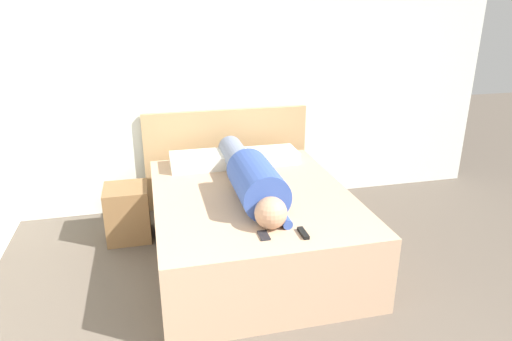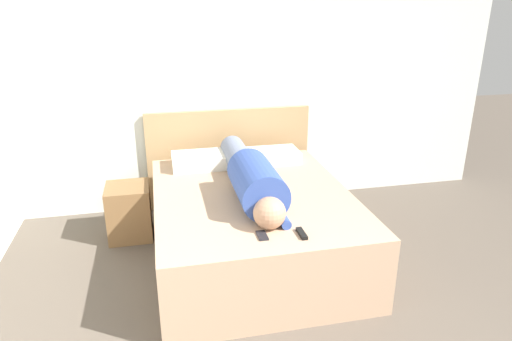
% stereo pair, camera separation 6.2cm
% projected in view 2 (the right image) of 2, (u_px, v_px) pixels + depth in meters
% --- Properties ---
extents(wall_back, '(5.61, 0.06, 2.60)m').
position_uv_depth(wall_back, '(236.00, 82.00, 4.62)').
color(wall_back, silver).
rests_on(wall_back, ground_plane).
extents(bed, '(1.58, 1.98, 0.59)m').
position_uv_depth(bed, '(252.00, 225.00, 3.85)').
color(bed, tan).
rests_on(bed, ground_plane).
extents(headboard, '(1.70, 0.04, 1.03)m').
position_uv_depth(headboard, '(229.00, 158.00, 4.81)').
color(headboard, tan).
rests_on(headboard, ground_plane).
extents(nightstand, '(0.39, 0.40, 0.50)m').
position_uv_depth(nightstand, '(129.00, 211.00, 4.20)').
color(nightstand, brown).
rests_on(nightstand, ground_plane).
extents(person_lying, '(0.35, 1.64, 0.35)m').
position_uv_depth(person_lying, '(252.00, 177.00, 3.65)').
color(person_lying, tan).
rests_on(person_lying, bed).
extents(pillow_near_headboard, '(0.56, 0.35, 0.13)m').
position_uv_depth(pillow_near_headboard, '(202.00, 160.00, 4.31)').
color(pillow_near_headboard, silver).
rests_on(pillow_near_headboard, bed).
extents(pillow_second, '(0.53, 0.35, 0.11)m').
position_uv_depth(pillow_second, '(271.00, 156.00, 4.45)').
color(pillow_second, silver).
rests_on(pillow_second, bed).
extents(tv_remote, '(0.04, 0.15, 0.02)m').
position_uv_depth(tv_remote, '(302.00, 233.00, 3.06)').
color(tv_remote, black).
rests_on(tv_remote, bed).
extents(cell_phone, '(0.06, 0.13, 0.01)m').
position_uv_depth(cell_phone, '(262.00, 235.00, 3.05)').
color(cell_phone, black).
rests_on(cell_phone, bed).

